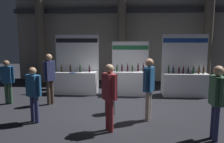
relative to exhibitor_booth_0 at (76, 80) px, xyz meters
name	(u,v)px	position (x,y,z in m)	size (l,w,h in m)	color
ground_plane	(117,108)	(1.90, -1.97, -0.61)	(24.00, 24.00, 0.00)	black
hall_colonnade	(122,18)	(1.90, 3.01, 2.82)	(11.85, 1.14, 6.93)	gray
exhibitor_booth_0	(76,80)	(0.00, 0.00, 0.00)	(1.89, 0.70, 2.54)	white
exhibitor_booth_1	(130,81)	(2.33, -0.03, -0.02)	(1.57, 0.66, 2.24)	white
exhibitor_booth_2	(185,81)	(4.62, -0.04, 0.00)	(1.88, 0.66, 2.55)	white
trash_bin	(110,103)	(1.69, -2.51, -0.25)	(0.34, 0.34, 0.71)	#38383D
visitor_1	(7,79)	(-2.13, -1.72, 0.34)	(0.53, 0.22, 1.62)	#33563D
visitor_2	(149,84)	(2.86, -3.00, 0.50)	(0.36, 0.48, 1.85)	#ADA393
visitor_3	(34,90)	(-0.43, -3.40, 0.35)	(0.50, 0.39, 1.61)	navy
visitor_4	(217,96)	(4.34, -4.18, 0.48)	(0.26, 0.55, 1.81)	navy
visitor_5	(109,92)	(1.79, -3.86, 0.46)	(0.42, 0.43, 1.78)	maroon
visitor_6	(49,75)	(-0.57, -1.68, 0.50)	(0.39, 0.39, 1.85)	#47382D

